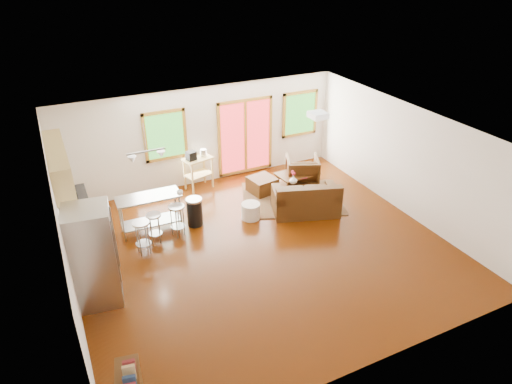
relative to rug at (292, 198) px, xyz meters
name	(u,v)px	position (x,y,z in m)	size (l,w,h in m)	color
floor	(262,248)	(-1.63, -1.58, -0.02)	(7.50, 7.00, 0.02)	#361401
ceiling	(263,132)	(-1.63, -1.58, 2.60)	(7.50, 7.00, 0.02)	white
back_wall	(203,136)	(-1.63, 1.93, 1.29)	(7.50, 0.02, 2.60)	silver
left_wall	(63,240)	(-5.39, -1.58, 1.29)	(0.02, 7.00, 2.60)	silver
right_wall	(408,160)	(2.13, -1.58, 1.29)	(0.02, 7.00, 2.60)	silver
front_wall	(375,303)	(-1.63, -5.09, 1.29)	(7.50, 0.02, 2.60)	silver
window_left	(165,136)	(-2.63, 1.88, 1.49)	(1.10, 0.05, 1.30)	#255A1E
french_doors	(245,137)	(-0.43, 1.88, 1.09)	(1.60, 0.05, 2.10)	red
window_right	(300,114)	(1.27, 1.88, 1.49)	(1.10, 0.05, 1.30)	#255A1E
rug	(292,198)	(0.00, 0.00, 0.00)	(2.45, 1.89, 0.02)	#3D522E
loveseat	(306,201)	(-0.05, -0.74, 0.31)	(1.74, 1.33, 0.82)	black
coffee_table	(297,175)	(0.43, 0.48, 0.36)	(1.13, 0.75, 0.43)	#361E09
armchair	(302,169)	(0.65, 0.61, 0.42)	(0.83, 0.78, 0.86)	black
ottoman	(262,185)	(-0.53, 0.65, 0.20)	(0.63, 0.63, 0.42)	black
pouf	(251,211)	(-1.34, -0.40, 0.18)	(0.44, 0.44, 0.38)	beige
vase	(293,179)	(0.06, 0.05, 0.51)	(0.24, 0.25, 0.35)	silver
book	(297,172)	(0.32, 0.31, 0.54)	(0.23, 0.03, 0.31)	maroon
cabinets	(73,209)	(-5.12, 0.12, 0.92)	(0.64, 2.24, 2.30)	tan
refrigerator	(94,256)	(-4.97, -1.76, 0.93)	(0.86, 0.83, 1.89)	#B7BABC
island	(149,207)	(-3.58, 0.10, 0.59)	(1.40, 0.59, 0.88)	#B7BABC
cup	(180,192)	(-2.96, -0.28, 1.00)	(0.13, 0.10, 0.13)	white
bar_stool_a	(142,230)	(-3.94, -0.68, 0.55)	(0.38, 0.38, 0.75)	#B7BABC
bar_stool_b	(154,222)	(-3.60, -0.38, 0.49)	(0.39, 0.39, 0.68)	#B7BABC
bar_stool_c	(177,214)	(-3.09, -0.35, 0.54)	(0.45, 0.45, 0.74)	#B7BABC
trash_can	(195,212)	(-2.61, -0.09, 0.33)	(0.42, 0.42, 0.68)	black
kitchen_cart	(197,162)	(-1.95, 1.57, 0.74)	(0.82, 0.63, 1.10)	tan
ceiling_flush	(318,115)	(-0.03, -0.98, 2.52)	(0.35, 0.35, 0.12)	white
pendant_light	(147,156)	(-3.53, -0.08, 1.89)	(0.80, 0.18, 0.79)	gray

